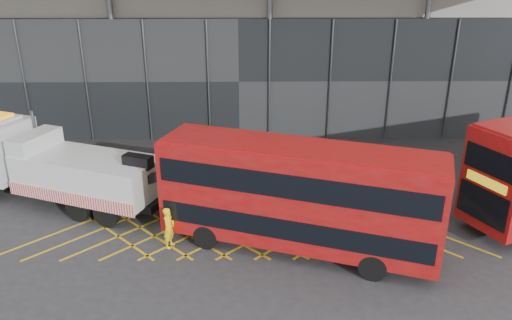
{
  "coord_description": "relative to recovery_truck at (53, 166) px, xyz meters",
  "views": [
    {
      "loc": [
        2.7,
        -21.03,
        11.52
      ],
      "look_at": [
        3.0,
        1.5,
        2.4
      ],
      "focal_mm": 35.0,
      "sensor_mm": 36.0,
      "label": 1
    }
  ],
  "objects": [
    {
      "name": "ground_plane",
      "position": [
        7.08,
        -1.89,
        -1.99
      ],
      "size": [
        120.0,
        120.0,
        0.0
      ],
      "primitive_type": "plane",
      "color": "#2A2A2D"
    },
    {
      "name": "road_markings",
      "position": [
        9.48,
        -1.89,
        -1.98
      ],
      "size": [
        21.56,
        7.16,
        0.01
      ],
      "color": "gold",
      "rests_on": "ground_plane"
    },
    {
      "name": "recovery_truck",
      "position": [
        0.0,
        0.0,
        0.0
      ],
      "size": [
        12.08,
        6.59,
        4.31
      ],
      "rotation": [
        0.0,
        0.0,
        -0.37
      ],
      "color": "black",
      "rests_on": "ground_plane"
    },
    {
      "name": "bus_towed",
      "position": [
        11.72,
        -4.59,
        0.61
      ],
      "size": [
        11.69,
        6.36,
        4.68
      ],
      "rotation": [
        0.0,
        0.0,
        -0.34
      ],
      "color": "maroon",
      "rests_on": "ground_plane"
    },
    {
      "name": "worker",
      "position": [
        6.33,
        -4.34,
        -1.07
      ],
      "size": [
        0.62,
        0.77,
        1.83
      ],
      "primitive_type": "imported",
      "rotation": [
        0.0,
        0.0,
        1.26
      ],
      "color": "yellow",
      "rests_on": "ground_plane"
    }
  ]
}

